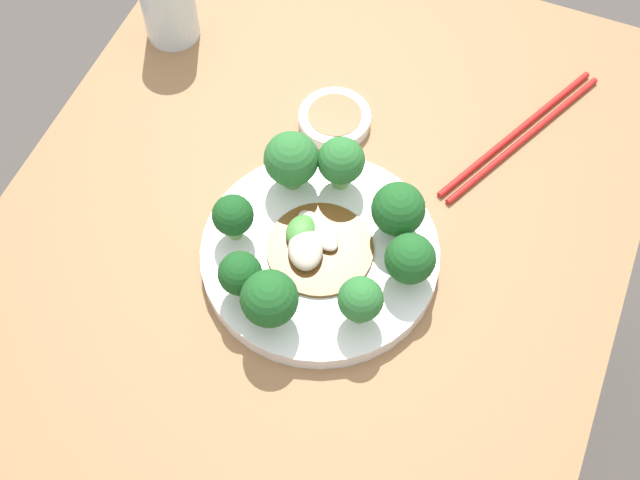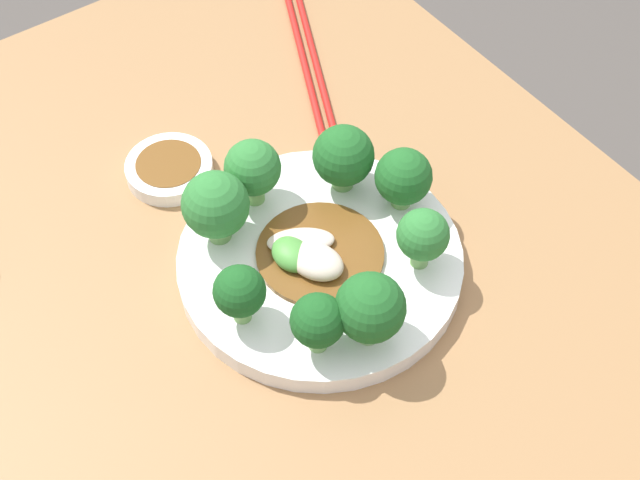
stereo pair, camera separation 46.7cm
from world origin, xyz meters
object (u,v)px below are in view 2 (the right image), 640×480
object	(u,v)px
broccoli_southeast	(318,321)
broccoli_southwest	(216,206)
stirfry_center	(311,254)
sauce_dish	(169,168)
broccoli_east	(370,308)
broccoli_south	(240,292)
broccoli_northwest	(343,156)
broccoli_northeast	(423,236)
broccoli_west	(253,169)
chopsticks	(308,55)
plate	(320,261)
broccoli_north	(403,177)

from	to	relation	value
broccoli_southeast	broccoli_southwest	world-z (taller)	broccoli_southwest
stirfry_center	sauce_dish	bearing A→B (deg)	-165.88
broccoli_east	broccoli_southeast	bearing A→B (deg)	-112.70
broccoli_south	broccoli_southwest	xyz separation A→B (m)	(-0.08, 0.03, 0.01)
broccoli_south	broccoli_southwest	size ratio (longest dim) A/B	0.81
broccoli_northwest	sauce_dish	xyz separation A→B (m)	(-0.12, -0.11, -0.05)
broccoli_northeast	broccoli_west	size ratio (longest dim) A/B	0.90
sauce_dish	broccoli_west	bearing A→B (deg)	25.04
broccoli_northwest	stirfry_center	bearing A→B (deg)	-54.02
broccoli_south	chopsticks	size ratio (longest dim) A/B	0.24
plate	chopsticks	distance (m)	0.27
broccoli_southeast	broccoli_northwest	world-z (taller)	broccoli_northwest
broccoli_southwest	sauce_dish	xyz separation A→B (m)	(-0.10, 0.01, -0.05)
broccoli_north	sauce_dish	distance (m)	0.22
broccoli_northeast	chopsticks	world-z (taller)	broccoli_northeast
broccoli_northeast	broccoli_north	xyz separation A→B (m)	(-0.06, 0.03, -0.00)
broccoli_northeast	broccoli_south	xyz separation A→B (m)	(-0.04, -0.15, -0.00)
broccoli_north	chopsticks	bearing A→B (deg)	165.71
chopsticks	broccoli_north	bearing A→B (deg)	-14.29
broccoli_north	stirfry_center	xyz separation A→B (m)	(0.00, -0.10, -0.03)
broccoli_southeast	broccoli_southwest	distance (m)	0.14
broccoli_northeast	stirfry_center	world-z (taller)	broccoli_northeast
plate	broccoli_south	xyz separation A→B (m)	(0.01, -0.09, 0.04)
broccoli_north	broccoli_northwest	bearing A→B (deg)	-148.32
broccoli_west	broccoli_east	size ratio (longest dim) A/B	0.98
broccoli_southeast	broccoli_north	distance (m)	0.16
broccoli_northwest	sauce_dish	distance (m)	0.17
broccoli_west	broccoli_northwest	world-z (taller)	same
broccoli_northeast	stirfry_center	xyz separation A→B (m)	(-0.06, -0.07, -0.03)
broccoli_south	stirfry_center	xyz separation A→B (m)	(-0.02, 0.08, -0.03)
broccoli_east	broccoli_southwest	distance (m)	0.16
broccoli_southeast	stirfry_center	size ratio (longest dim) A/B	0.53
plate	sauce_dish	xyz separation A→B (m)	(-0.17, -0.05, -0.00)
broccoli_southeast	broccoli_west	world-z (taller)	broccoli_west
plate	broccoli_west	distance (m)	0.10
broccoli_west	sauce_dish	bearing A→B (deg)	-154.96
broccoli_northeast	broccoli_east	size ratio (longest dim) A/B	0.88
broccoli_west	chopsticks	size ratio (longest dim) A/B	0.28
broccoli_north	sauce_dish	xyz separation A→B (m)	(-0.16, -0.14, -0.04)
stirfry_center	broccoli_north	bearing A→B (deg)	92.43
broccoli_northeast	broccoli_east	distance (m)	0.08
broccoli_northwest	broccoli_west	bearing A→B (deg)	-113.29
broccoli_northeast	broccoli_southwest	size ratio (longest dim) A/B	0.84
broccoli_southeast	broccoli_west	size ratio (longest dim) A/B	0.87
broccoli_west	sauce_dish	xyz separation A→B (m)	(-0.09, -0.04, -0.05)
broccoli_east	broccoli_west	bearing A→B (deg)	178.40
broccoli_west	broccoli_northwest	distance (m)	0.08
plate	broccoli_south	size ratio (longest dim) A/B	4.24
broccoli_northwest	stirfry_center	size ratio (longest dim) A/B	0.60
broccoli_south	chopsticks	distance (m)	0.34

